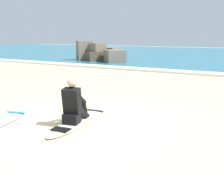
% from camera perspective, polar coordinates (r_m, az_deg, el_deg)
% --- Properties ---
extents(ground_plane, '(80.00, 80.00, 0.00)m').
position_cam_1_polar(ground_plane, '(5.83, -5.94, -7.65)').
color(ground_plane, beige).
extents(breaking_foam, '(80.00, 0.90, 0.11)m').
position_cam_1_polar(breaking_foam, '(13.99, 16.12, 3.10)').
color(breaking_foam, white).
rests_on(breaking_foam, ground).
extents(surfboard_main, '(0.82, 2.50, 0.08)m').
position_cam_1_polar(surfboard_main, '(6.06, -6.52, -6.56)').
color(surfboard_main, '#EFE5C6').
rests_on(surfboard_main, ground).
extents(surfer_seated, '(0.48, 0.76, 0.95)m').
position_cam_1_polar(surfer_seated, '(5.75, -7.94, -3.42)').
color(surfer_seated, black).
rests_on(surfer_seated, surfboard_main).
extents(surfboard_spare_near, '(1.00, 2.00, 0.08)m').
position_cam_1_polar(surfboard_spare_near, '(6.43, -22.07, -6.30)').
color(surfboard_spare_near, '#9ED1E5').
rests_on(surfboard_spare_near, ground).
extents(rock_outcrop_distant, '(4.22, 3.53, 1.46)m').
position_cam_1_polar(rock_outcrop_distant, '(19.60, -2.35, 7.00)').
color(rock_outcrop_distant, '#756656').
rests_on(rock_outcrop_distant, ground).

